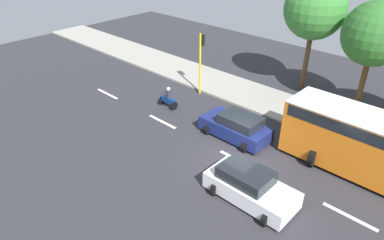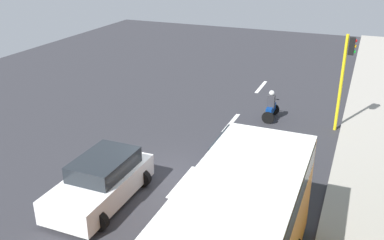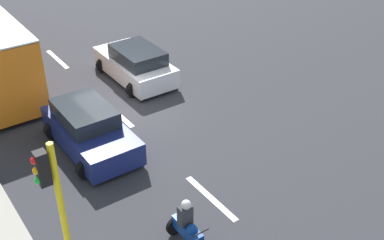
{
  "view_description": "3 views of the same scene",
  "coord_description": "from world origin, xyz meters",
  "px_view_note": "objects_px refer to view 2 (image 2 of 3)",
  "views": [
    {
      "loc": [
        -12.71,
        -8.5,
        11.19
      ],
      "look_at": [
        -0.4,
        3.03,
        1.47
      ],
      "focal_mm": 32.53,
      "sensor_mm": 36.0,
      "label": 1
    },
    {
      "loc": [
        5.55,
        -12.5,
        8.2
      ],
      "look_at": [
        -0.48,
        2.13,
        1.57
      ],
      "focal_mm": 40.07,
      "sensor_mm": 36.0,
      "label": 2
    },
    {
      "loc": [
        6.94,
        14.89,
        9.81
      ],
      "look_at": [
        -1.13,
        3.4,
        1.03
      ],
      "focal_mm": 46.0,
      "sensor_mm": 36.0,
      "label": 3
    }
  ],
  "objects_px": {
    "motorcycle": "(271,107)",
    "traffic_light_corner": "(345,70)",
    "car_dark_blue": "(241,156)",
    "car_white": "(101,181)"
  },
  "relations": [
    {
      "from": "motorcycle",
      "to": "traffic_light_corner",
      "type": "bearing_deg",
      "value": -1.95
    },
    {
      "from": "car_dark_blue",
      "to": "motorcycle",
      "type": "relative_size",
      "value": 2.7
    },
    {
      "from": "car_white",
      "to": "motorcycle",
      "type": "distance_m",
      "value": 9.99
    },
    {
      "from": "car_white",
      "to": "traffic_light_corner",
      "type": "xyz_separation_m",
      "value": [
        6.89,
        9.17,
        2.22
      ]
    },
    {
      "from": "car_white",
      "to": "traffic_light_corner",
      "type": "distance_m",
      "value": 11.68
    },
    {
      "from": "car_dark_blue",
      "to": "traffic_light_corner",
      "type": "xyz_separation_m",
      "value": [
        3.08,
        5.58,
        2.22
      ]
    },
    {
      "from": "motorcycle",
      "to": "traffic_light_corner",
      "type": "height_order",
      "value": "traffic_light_corner"
    },
    {
      "from": "car_dark_blue",
      "to": "car_white",
      "type": "height_order",
      "value": "same"
    },
    {
      "from": "car_white",
      "to": "traffic_light_corner",
      "type": "relative_size",
      "value": 0.93
    },
    {
      "from": "car_white",
      "to": "car_dark_blue",
      "type": "bearing_deg",
      "value": 43.28
    }
  ]
}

